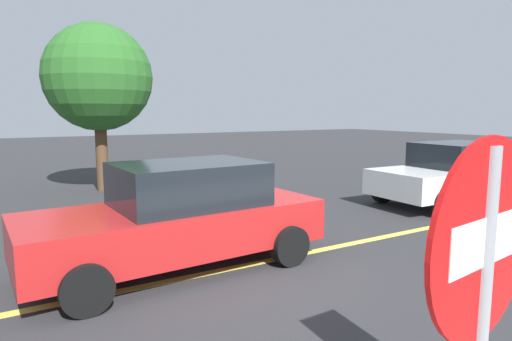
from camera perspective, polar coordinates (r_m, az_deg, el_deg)
The scene contains 6 objects.
ground_plane at distance 6.89m, azimuth -3.68°, elevation -12.82°, with size 80.00×80.00×0.00m, color #2D2D30.
lane_marking_centre at distance 8.59m, azimuth 14.66°, elevation -8.81°, with size 28.00×0.16×0.01m, color #E0D14C.
stop_sign at distance 1.91m, azimuth 27.12°, elevation -18.63°, with size 0.76×0.12×2.34m.
car_white_approaching at distance 12.64m, azimuth 24.58°, elevation -0.28°, with size 4.60×2.22×1.60m.
car_red_far_lane at distance 6.84m, azimuth -10.02°, elevation -5.87°, with size 4.60×2.19×1.64m.
tree_left_verge at distance 14.09m, azimuth -20.01°, elevation 11.32°, with size 3.19×3.19×5.03m.
Camera 1 is at (-2.91, -5.75, 2.42)m, focal length 30.48 mm.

